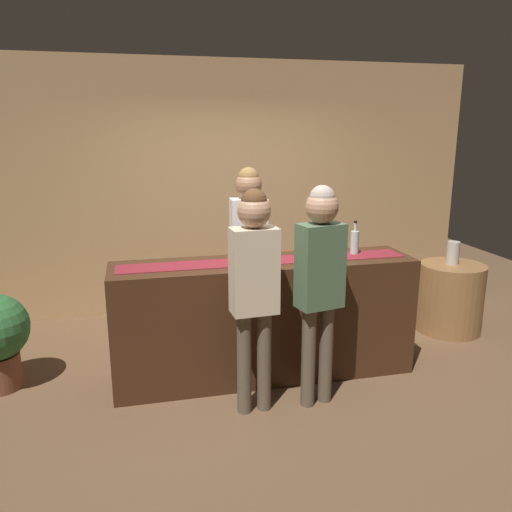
{
  "coord_description": "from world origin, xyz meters",
  "views": [
    {
      "loc": [
        -1.04,
        -4.04,
        2.14
      ],
      "look_at": [
        -0.08,
        0.0,
        1.09
      ],
      "focal_mm": 35.67,
      "sensor_mm": 36.0,
      "label": 1
    }
  ],
  "objects_px": {
    "wine_bottle_clear": "(355,242)",
    "round_side_table": "(450,298)",
    "wine_glass_near_customer": "(270,249)",
    "bartender": "(249,238)",
    "customer_sipping": "(320,273)",
    "wine_glass_mid_counter": "(323,248)",
    "customer_browsing": "(254,278)",
    "wine_bottle_amber": "(246,251)",
    "vase_on_side_table": "(453,253)"
  },
  "relations": [
    {
      "from": "customer_sipping",
      "to": "round_side_table",
      "type": "relative_size",
      "value": 2.35
    },
    {
      "from": "wine_glass_near_customer",
      "to": "wine_bottle_amber",
      "type": "bearing_deg",
      "value": -166.78
    },
    {
      "from": "customer_sipping",
      "to": "wine_glass_near_customer",
      "type": "bearing_deg",
      "value": 99.61
    },
    {
      "from": "wine_glass_near_customer",
      "to": "bartender",
      "type": "xyz_separation_m",
      "value": [
        -0.06,
        0.58,
        -0.02
      ]
    },
    {
      "from": "wine_glass_near_customer",
      "to": "bartender",
      "type": "distance_m",
      "value": 0.58
    },
    {
      "from": "wine_glass_mid_counter",
      "to": "vase_on_side_table",
      "type": "relative_size",
      "value": 0.6
    },
    {
      "from": "wine_glass_mid_counter",
      "to": "bartender",
      "type": "xyz_separation_m",
      "value": [
        -0.51,
        0.64,
        -0.02
      ]
    },
    {
      "from": "customer_sipping",
      "to": "bartender",
      "type": "bearing_deg",
      "value": 92.0
    },
    {
      "from": "wine_bottle_clear",
      "to": "round_side_table",
      "type": "distance_m",
      "value": 1.63
    },
    {
      "from": "bartender",
      "to": "round_side_table",
      "type": "relative_size",
      "value": 2.42
    },
    {
      "from": "wine_glass_near_customer",
      "to": "customer_browsing",
      "type": "bearing_deg",
      "value": -115.61
    },
    {
      "from": "wine_glass_mid_counter",
      "to": "round_side_table",
      "type": "xyz_separation_m",
      "value": [
        1.69,
        0.58,
        -0.78
      ]
    },
    {
      "from": "wine_glass_near_customer",
      "to": "wine_glass_mid_counter",
      "type": "relative_size",
      "value": 1.0
    },
    {
      "from": "customer_sipping",
      "to": "wine_bottle_amber",
      "type": "bearing_deg",
      "value": 118.79
    },
    {
      "from": "wine_bottle_amber",
      "to": "bartender",
      "type": "height_order",
      "value": "bartender"
    },
    {
      "from": "round_side_table",
      "to": "customer_sipping",
      "type": "bearing_deg",
      "value": -150.19
    },
    {
      "from": "wine_bottle_amber",
      "to": "wine_glass_near_customer",
      "type": "distance_m",
      "value": 0.23
    },
    {
      "from": "wine_bottle_clear",
      "to": "vase_on_side_table",
      "type": "relative_size",
      "value": 1.26
    },
    {
      "from": "wine_bottle_amber",
      "to": "wine_bottle_clear",
      "type": "bearing_deg",
      "value": 6.08
    },
    {
      "from": "wine_bottle_clear",
      "to": "customer_sipping",
      "type": "height_order",
      "value": "customer_sipping"
    },
    {
      "from": "wine_bottle_amber",
      "to": "customer_sipping",
      "type": "distance_m",
      "value": 0.7
    },
    {
      "from": "bartender",
      "to": "wine_bottle_clear",
      "type": "bearing_deg",
      "value": 150.34
    },
    {
      "from": "wine_bottle_clear",
      "to": "wine_glass_mid_counter",
      "type": "relative_size",
      "value": 2.1
    },
    {
      "from": "wine_glass_near_customer",
      "to": "wine_bottle_clear",
      "type": "bearing_deg",
      "value": 4.0
    },
    {
      "from": "bartender",
      "to": "customer_sipping",
      "type": "bearing_deg",
      "value": 105.96
    },
    {
      "from": "wine_glass_mid_counter",
      "to": "vase_on_side_table",
      "type": "height_order",
      "value": "wine_glass_mid_counter"
    },
    {
      "from": "wine_bottle_clear",
      "to": "round_side_table",
      "type": "bearing_deg",
      "value": 18.8
    },
    {
      "from": "wine_glass_near_customer",
      "to": "vase_on_side_table",
      "type": "relative_size",
      "value": 0.6
    },
    {
      "from": "wine_glass_near_customer",
      "to": "customer_sipping",
      "type": "bearing_deg",
      "value": -68.29
    },
    {
      "from": "wine_bottle_clear",
      "to": "vase_on_side_table",
      "type": "bearing_deg",
      "value": 20.0
    },
    {
      "from": "customer_browsing",
      "to": "wine_glass_mid_counter",
      "type": "bearing_deg",
      "value": 31.46
    },
    {
      "from": "wine_glass_near_customer",
      "to": "wine_glass_mid_counter",
      "type": "height_order",
      "value": "same"
    },
    {
      "from": "customer_browsing",
      "to": "round_side_table",
      "type": "bearing_deg",
      "value": 20.44
    },
    {
      "from": "vase_on_side_table",
      "to": "customer_sipping",
      "type": "bearing_deg",
      "value": -149.49
    },
    {
      "from": "wine_bottle_clear",
      "to": "customer_browsing",
      "type": "bearing_deg",
      "value": -149.44
    },
    {
      "from": "customer_sipping",
      "to": "customer_browsing",
      "type": "distance_m",
      "value": 0.51
    },
    {
      "from": "wine_bottle_clear",
      "to": "round_side_table",
      "type": "relative_size",
      "value": 0.41
    },
    {
      "from": "wine_glass_mid_counter",
      "to": "customer_browsing",
      "type": "bearing_deg",
      "value": -144.71
    },
    {
      "from": "wine_bottle_amber",
      "to": "round_side_table",
      "type": "height_order",
      "value": "wine_bottle_amber"
    },
    {
      "from": "vase_on_side_table",
      "to": "wine_glass_near_customer",
      "type": "bearing_deg",
      "value": -165.67
    },
    {
      "from": "wine_bottle_amber",
      "to": "vase_on_side_table",
      "type": "xyz_separation_m",
      "value": [
        2.37,
        0.6,
        -0.29
      ]
    },
    {
      "from": "wine_bottle_clear",
      "to": "bartender",
      "type": "relative_size",
      "value": 0.17
    },
    {
      "from": "customer_sipping",
      "to": "wine_bottle_clear",
      "type": "bearing_deg",
      "value": 36.47
    },
    {
      "from": "wine_glass_mid_counter",
      "to": "customer_sipping",
      "type": "relative_size",
      "value": 0.08
    },
    {
      "from": "bartender",
      "to": "vase_on_side_table",
      "type": "relative_size",
      "value": 7.46
    },
    {
      "from": "customer_browsing",
      "to": "round_side_table",
      "type": "xyz_separation_m",
      "value": [
        2.42,
        1.09,
        -0.7
      ]
    },
    {
      "from": "wine_glass_mid_counter",
      "to": "round_side_table",
      "type": "relative_size",
      "value": 0.19
    },
    {
      "from": "wine_bottle_clear",
      "to": "customer_sipping",
      "type": "xyz_separation_m",
      "value": [
        -0.56,
        -0.64,
        -0.07
      ]
    },
    {
      "from": "wine_bottle_clear",
      "to": "customer_browsing",
      "type": "xyz_separation_m",
      "value": [
        -1.07,
        -0.63,
        -0.08
      ]
    },
    {
      "from": "vase_on_side_table",
      "to": "wine_bottle_amber",
      "type": "bearing_deg",
      "value": -165.78
    }
  ]
}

